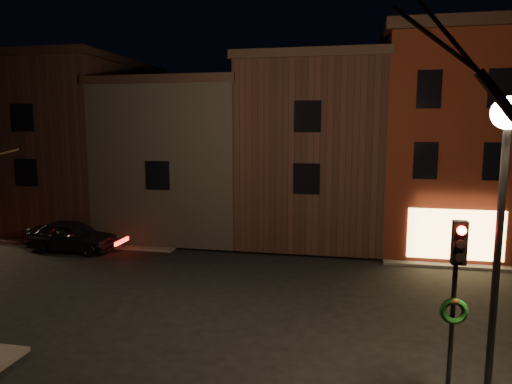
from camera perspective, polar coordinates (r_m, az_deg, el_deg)
ground at (r=16.72m, az=-0.88°, el=-13.08°), size 120.00×120.00×0.00m
sidewalk_far_left at (r=42.68m, az=-21.83°, el=-0.54°), size 30.00×30.00×0.12m
corner_building at (r=25.14m, az=22.27°, el=6.04°), size 6.50×8.50×10.50m
row_building_a at (r=25.82m, az=7.40°, el=5.36°), size 7.30×10.30×9.40m
row_building_b at (r=27.34m, az=-8.00°, el=4.44°), size 7.80×10.30×8.40m
row_building_c at (r=30.49m, az=-21.05°, el=5.77°), size 7.30×10.30×9.90m
street_lamp_near at (r=9.69m, az=28.56°, el=2.03°), size 0.60×0.60×6.48m
traffic_signal at (r=10.48m, az=23.69°, el=-10.55°), size 0.58×0.38×4.05m
parked_car_a at (r=24.26m, az=-22.01°, el=-5.08°), size 4.49×1.91×1.51m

